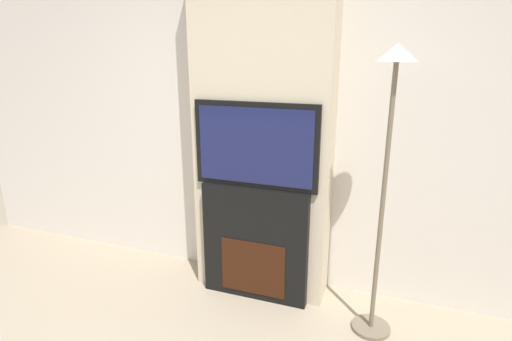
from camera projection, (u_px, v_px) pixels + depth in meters
name	position (u px, v px, depth m)	size (l,w,h in m)	color
wall_back	(271.00, 116.00, 3.04)	(6.00, 0.06, 2.70)	silver
chimney_breast	(263.00, 119.00, 2.88)	(1.01, 0.31, 2.70)	beige
fireplace	(256.00, 243.00, 3.00)	(0.81, 0.15, 0.89)	black
television	(256.00, 146.00, 2.78)	(0.90, 0.07, 0.61)	black
floor_lamp	(388.00, 145.00, 2.36)	(0.26, 0.26, 1.87)	#726651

